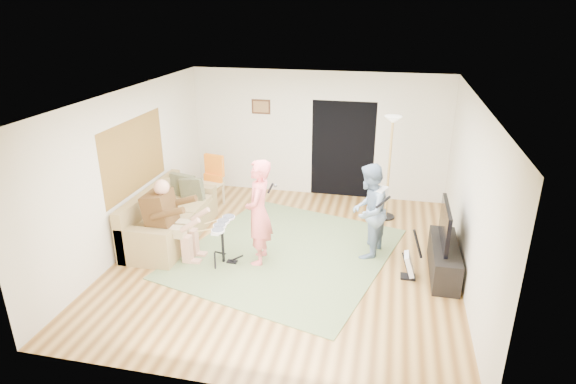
% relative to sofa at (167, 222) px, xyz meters
% --- Properties ---
extents(floor, '(6.00, 6.00, 0.00)m').
position_rel_sofa_xyz_m(floor, '(2.30, -0.27, -0.30)').
color(floor, brown).
rests_on(floor, ground).
extents(walls, '(5.50, 6.00, 2.70)m').
position_rel_sofa_xyz_m(walls, '(2.30, -0.27, 1.05)').
color(walls, beige).
rests_on(walls, floor).
extents(ceiling, '(6.00, 6.00, 0.00)m').
position_rel_sofa_xyz_m(ceiling, '(2.30, -0.27, 2.40)').
color(ceiling, white).
rests_on(ceiling, walls).
extents(window_blinds, '(0.00, 2.05, 2.05)m').
position_rel_sofa_xyz_m(window_blinds, '(-0.44, -0.07, 1.25)').
color(window_blinds, olive).
rests_on(window_blinds, walls).
extents(doorway, '(2.10, 0.00, 2.10)m').
position_rel_sofa_xyz_m(doorway, '(2.85, 2.72, 0.75)').
color(doorway, black).
rests_on(doorway, walls).
extents(picture_frame, '(0.42, 0.03, 0.32)m').
position_rel_sofa_xyz_m(picture_frame, '(1.05, 2.72, 1.60)').
color(picture_frame, '#3F2314').
rests_on(picture_frame, walls).
extents(area_rug, '(4.00, 4.25, 0.02)m').
position_rel_sofa_xyz_m(area_rug, '(2.25, -0.12, -0.29)').
color(area_rug, '#5E7145').
rests_on(area_rug, floor).
extents(sofa, '(0.93, 2.25, 0.91)m').
position_rel_sofa_xyz_m(sofa, '(0.00, 0.00, 0.00)').
color(sofa, '#9A804D').
rests_on(sofa, floor).
extents(drummer, '(0.89, 0.50, 1.37)m').
position_rel_sofa_xyz_m(drummer, '(0.43, -0.65, 0.23)').
color(drummer, '#4D3115').
rests_on(drummer, sofa).
extents(drum_kit, '(0.40, 0.72, 0.74)m').
position_rel_sofa_xyz_m(drum_kit, '(1.30, -0.65, 0.02)').
color(drum_kit, black).
rests_on(drum_kit, floor).
extents(singer, '(0.48, 0.68, 1.76)m').
position_rel_sofa_xyz_m(singer, '(1.87, -0.48, 0.58)').
color(singer, '#F56A6C').
rests_on(singer, floor).
extents(microphone, '(0.06, 0.06, 0.24)m').
position_rel_sofa_xyz_m(microphone, '(2.07, -0.48, 1.01)').
color(microphone, black).
rests_on(microphone, singer).
extents(guitarist, '(0.77, 0.90, 1.61)m').
position_rel_sofa_xyz_m(guitarist, '(3.57, 0.12, 0.50)').
color(guitarist, '#718AA6').
rests_on(guitarist, floor).
extents(guitar_held, '(0.33, 0.60, 0.26)m').
position_rel_sofa_xyz_m(guitar_held, '(3.77, 0.12, 0.79)').
color(guitar_held, white).
rests_on(guitar_held, guitarist).
extents(guitar_spare, '(0.30, 0.27, 0.83)m').
position_rel_sofa_xyz_m(guitar_spare, '(4.28, -0.49, -0.06)').
color(guitar_spare, black).
rests_on(guitar_spare, floor).
extents(torchiere_lamp, '(0.37, 0.37, 2.05)m').
position_rel_sofa_xyz_m(torchiere_lamp, '(3.85, 1.73, 1.10)').
color(torchiere_lamp, black).
rests_on(torchiere_lamp, floor).
extents(dining_chair, '(0.54, 0.56, 1.07)m').
position_rel_sofa_xyz_m(dining_chair, '(0.25, 1.57, 0.08)').
color(dining_chair, tan).
rests_on(dining_chair, floor).
extents(tv_cabinet, '(0.40, 1.40, 0.50)m').
position_rel_sofa_xyz_m(tv_cabinet, '(4.80, -0.24, -0.05)').
color(tv_cabinet, black).
rests_on(tv_cabinet, floor).
extents(television, '(0.06, 1.06, 0.62)m').
position_rel_sofa_xyz_m(television, '(4.75, -0.24, 0.55)').
color(television, black).
rests_on(television, tv_cabinet).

